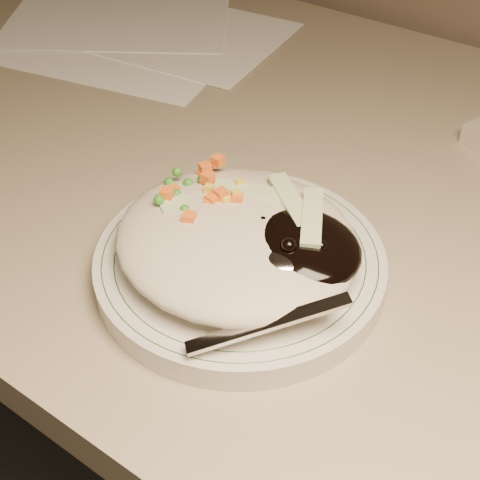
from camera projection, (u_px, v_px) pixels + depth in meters
The scene contains 5 objects.
desk at pixel (363, 335), 0.75m from camera, with size 1.40×0.70×0.74m.
plate at pixel (240, 264), 0.53m from camera, with size 0.23×0.23×0.02m, color silver.
plate_rim at pixel (240, 255), 0.53m from camera, with size 0.22×0.22×0.00m.
meal at pixel (244, 237), 0.51m from camera, with size 0.21×0.19×0.05m.
papers at pixel (135, 31), 0.89m from camera, with size 0.43×0.37×0.00m.
Camera 1 is at (0.18, 0.89, 1.12)m, focal length 50.00 mm.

